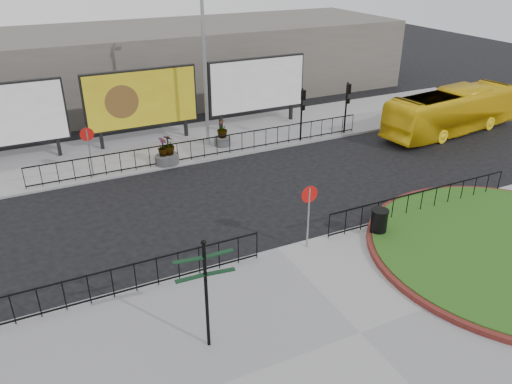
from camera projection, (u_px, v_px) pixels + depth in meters
ground at (278, 250)px, 18.38m from camera, size 90.00×90.00×0.00m
pavement_near at (360, 334)px, 14.32m from camera, size 30.00×10.00×0.12m
pavement_far at (177, 144)px, 28.02m from camera, size 44.00×6.00×0.12m
railing_near_left at (113, 283)px, 15.49m from camera, size 10.00×0.10×1.10m
railing_near_right at (421, 202)px, 20.39m from camera, size 9.00×0.10×1.10m
railing_far at (211, 147)px, 25.97m from camera, size 18.00×0.10×1.10m
speed_sign_far at (88, 142)px, 23.15m from camera, size 0.64×0.07×2.47m
speed_sign_near at (309, 203)px, 17.60m from camera, size 0.64×0.07×2.47m
billboard_left at (0, 116)px, 24.35m from camera, size 6.20×0.31×4.10m
billboard_mid at (142, 99)px, 27.09m from camera, size 6.20×0.31×4.10m
billboard_right at (257, 85)px, 29.84m from camera, size 6.20×0.31×4.10m
lamp_post at (205, 59)px, 25.70m from camera, size 0.74×0.18×9.23m
signal_pole_a at (302, 107)px, 27.52m from camera, size 0.22×0.26×3.00m
signal_pole_b at (347, 100)px, 28.70m from camera, size 0.22×0.26×3.00m
building_backdrop at (130, 66)px, 35.00m from camera, size 40.00×10.00×5.00m
fingerpost_sign at (206, 284)px, 12.97m from camera, size 1.60×0.36×3.41m
litter_bin at (379, 223)px, 18.85m from camera, size 0.67×0.67×1.10m
bus at (451, 111)px, 29.38m from camera, size 9.66×3.28×2.64m
planter_a at (163, 155)px, 25.08m from camera, size 0.90×0.90×1.42m
planter_b at (169, 153)px, 25.17m from camera, size 0.94×0.94×1.53m
planter_c at (222, 135)px, 27.47m from camera, size 0.91×0.91×1.49m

